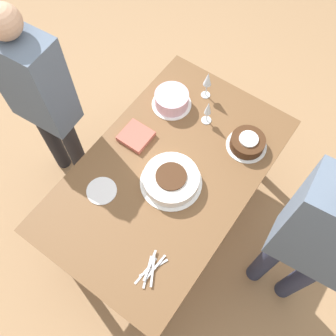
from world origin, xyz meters
The scene contains 12 objects.
ground_plane centered at (0.00, 0.00, 0.00)m, with size 12.00×12.00×0.00m, color #A87F56.
dining_table centered at (0.00, 0.00, 0.64)m, with size 1.57×0.96×0.75m.
cake_center_white centered at (-0.05, -0.06, 0.79)m, with size 0.36×0.36×0.09m.
cake_front_chocolate centered at (0.42, -0.29, 0.79)m, with size 0.25×0.25×0.09m.
cake_back_decorated centered at (0.41, 0.27, 0.80)m, with size 0.26×0.26×0.10m.
wine_glass_near centered at (0.60, 0.13, 0.90)m, with size 0.06×0.06×0.21m.
wine_glass_far centered at (0.44, 0.01, 0.87)m, with size 0.06×0.06×0.18m.
dessert_plate_left centered at (-0.32, 0.24, 0.75)m, with size 0.18×0.18×0.01m.
fork_pile centered at (-0.52, -0.26, 0.76)m, with size 0.21×0.10×0.02m.
napkin_stack centered at (0.08, 0.30, 0.76)m, with size 0.17×0.18×0.03m.
person_cutting centered at (0.01, -0.86, 1.02)m, with size 0.25×0.42×1.69m.
person_watching centered at (-0.11, 0.85, 0.95)m, with size 0.25×0.42×1.58m.
Camera 1 is at (-0.80, -0.57, 2.72)m, focal length 40.00 mm.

